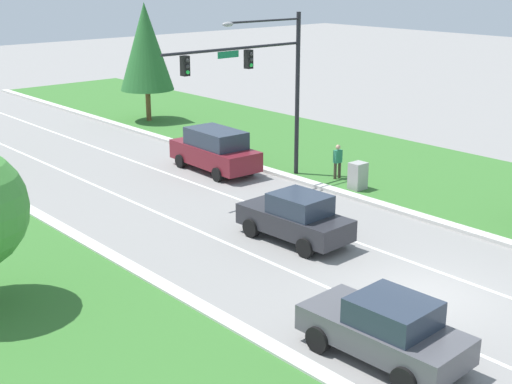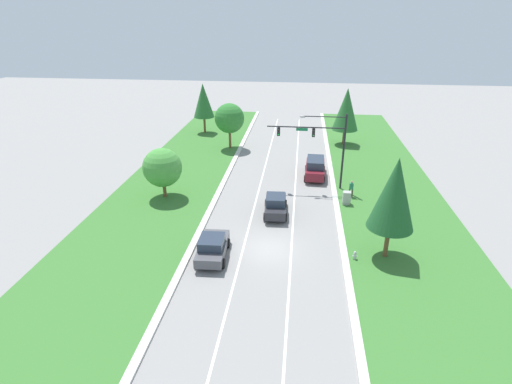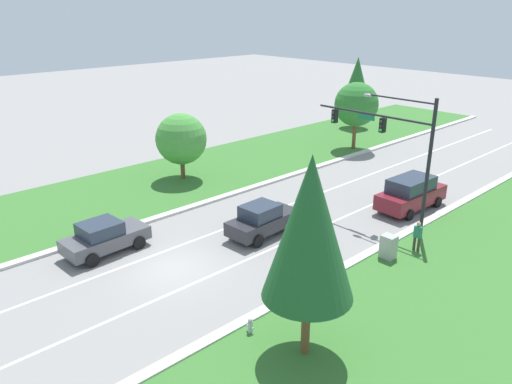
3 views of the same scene
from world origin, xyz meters
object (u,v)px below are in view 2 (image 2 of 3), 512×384
Objects in this scene: conifer_far_right_tree at (394,194)px; conifer_mid_left_tree at (203,101)px; burgundy_suv at (315,167)px; oak_near_left_tree at (229,118)px; pedestrian at (351,188)px; utility_cabinet at (347,198)px; fire_hydrant at (355,256)px; charcoal_sedan at (276,205)px; traffic_signal_mast at (322,140)px; oak_far_left_tree at (162,168)px; graphite_sedan at (212,247)px; conifer_near_right_tree at (346,109)px.

conifer_mid_left_tree is at bearing 123.68° from conifer_far_right_tree.
burgundy_suv is 14.20m from oak_near_left_tree.
conifer_mid_left_tree reaches higher than pedestrian.
utility_cabinet reaches higher than fire_hydrant.
oak_near_left_tree is (-7.18, 18.06, 3.07)m from charcoal_sedan.
charcoal_sedan is (-3.91, -6.19, -4.17)m from traffic_signal_mast.
utility_cabinet is at bearing 78.73° from pedestrian.
oak_far_left_tree is 22.66m from conifer_mid_left_tree.
conifer_mid_left_tree is (-8.11, 32.18, 3.91)m from graphite_sedan.
pedestrian is at bearing -92.47° from conifer_near_right_tree.
traffic_signal_mast is 15.31m from oak_far_left_tree.
conifer_mid_left_tree is at bearing 93.51° from oak_far_left_tree.
conifer_mid_left_tree is at bearing 113.38° from charcoal_sedan.
utility_cabinet is (2.75, -6.70, -0.41)m from burgundy_suv.
utility_cabinet is at bearing 88.57° from fire_hydrant.
conifer_far_right_tree is at bearing -70.31° from burgundy_suv.
conifer_far_right_tree is at bearing 16.50° from fire_hydrant.
graphite_sedan is 3.39× the size of utility_cabinet.
charcoal_sedan is 0.59× the size of conifer_near_right_tree.
traffic_signal_mast is 12.86m from conifer_far_right_tree.
graphite_sedan is (-7.93, -13.53, -4.21)m from traffic_signal_mast.
conifer_near_right_tree is at bearing 65.38° from graphite_sedan.
conifer_near_right_tree is (7.65, 21.37, 3.87)m from charcoal_sedan.
traffic_signal_mast is 15.64m from conifer_near_right_tree.
conifer_near_right_tree is (3.74, 15.18, -0.31)m from traffic_signal_mast.
conifer_near_right_tree is at bearing 12.60° from oak_near_left_tree.
conifer_mid_left_tree is at bearing 126.17° from oak_near_left_tree.
oak_near_left_tree is 8.44m from conifer_mid_left_tree.
pedestrian is 28.27m from conifer_mid_left_tree.
graphite_sedan is at bearing -112.13° from conifer_near_right_tree.
burgundy_suv is (-0.31, 3.09, -4.01)m from traffic_signal_mast.
utility_cabinet is 9.72m from conifer_far_right_tree.
charcoal_sedan is at bearing -108.88° from burgundy_suv.
pedestrian is at bearing -31.94° from traffic_signal_mast.
oak_near_left_tree reaches higher than burgundy_suv.
charcoal_sedan is at bearing 38.83° from pedestrian.
pedestrian is 10.90m from fire_hydrant.
conifer_far_right_tree reaches higher than oak_far_left_tree.
traffic_signal_mast is at bearing -49.29° from conifer_mid_left_tree.
oak_near_left_tree is (-10.78, 8.78, 2.91)m from burgundy_suv.
charcoal_sedan is 6.86m from utility_cabinet.
utility_cabinet is 19.28m from conifer_near_right_tree.
utility_cabinet is (2.44, -3.61, -4.42)m from traffic_signal_mast.
conifer_mid_left_tree reaches higher than fire_hydrant.
graphite_sedan is 2.59× the size of pedestrian.
traffic_signal_mast is at bearing -25.07° from pedestrian.
fire_hydrant is at bearing -61.60° from oak_near_left_tree.
utility_cabinet is 0.27× the size of oak_far_left_tree.
conifer_mid_left_tree reaches higher than oak_near_left_tree.
conifer_mid_left_tree reaches higher than charcoal_sedan.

